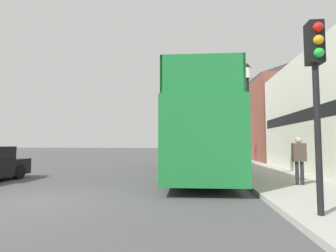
{
  "coord_description": "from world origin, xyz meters",
  "views": [
    {
      "loc": [
        3.94,
        -6.46,
        1.5
      ],
      "look_at": [
        2.7,
        7.03,
        2.43
      ],
      "focal_mm": 28.0,
      "sensor_mm": 36.0,
      "label": 1
    }
  ],
  "objects_px": {
    "lamp_post_nearest": "(248,98)",
    "lamp_post_second": "(226,114)",
    "parked_car_ahead_of_bus": "(202,154)",
    "pedestrian_second": "(299,156)",
    "tour_bus": "(197,136)",
    "traffic_signal": "(316,72)"
  },
  "relations": [
    {
      "from": "parked_car_ahead_of_bus",
      "to": "traffic_signal",
      "type": "bearing_deg",
      "value": -82.08
    },
    {
      "from": "lamp_post_nearest",
      "to": "tour_bus",
      "type": "bearing_deg",
      "value": 141.08
    },
    {
      "from": "parked_car_ahead_of_bus",
      "to": "pedestrian_second",
      "type": "height_order",
      "value": "pedestrian_second"
    },
    {
      "from": "pedestrian_second",
      "to": "tour_bus",
      "type": "bearing_deg",
      "value": 132.57
    },
    {
      "from": "lamp_post_nearest",
      "to": "lamp_post_second",
      "type": "height_order",
      "value": "lamp_post_second"
    },
    {
      "from": "parked_car_ahead_of_bus",
      "to": "traffic_signal",
      "type": "xyz_separation_m",
      "value": [
        1.7,
        -15.62,
        2.23
      ]
    },
    {
      "from": "lamp_post_second",
      "to": "tour_bus",
      "type": "bearing_deg",
      "value": -109.99
    },
    {
      "from": "pedestrian_second",
      "to": "traffic_signal",
      "type": "xyz_separation_m",
      "value": [
        -1.14,
        -3.9,
        1.82
      ]
    },
    {
      "from": "tour_bus",
      "to": "parked_car_ahead_of_bus",
      "type": "bearing_deg",
      "value": 85.21
    },
    {
      "from": "pedestrian_second",
      "to": "lamp_post_nearest",
      "type": "xyz_separation_m",
      "value": [
        -1.24,
        1.95,
        2.34
      ]
    },
    {
      "from": "tour_bus",
      "to": "traffic_signal",
      "type": "xyz_separation_m",
      "value": [
        2.23,
        -7.56,
        1.03
      ]
    },
    {
      "from": "tour_bus",
      "to": "lamp_post_nearest",
      "type": "relative_size",
      "value": 2.31
    },
    {
      "from": "traffic_signal",
      "to": "lamp_post_second",
      "type": "height_order",
      "value": "lamp_post_second"
    },
    {
      "from": "pedestrian_second",
      "to": "parked_car_ahead_of_bus",
      "type": "bearing_deg",
      "value": 103.61
    },
    {
      "from": "tour_bus",
      "to": "pedestrian_second",
      "type": "distance_m",
      "value": 5.04
    },
    {
      "from": "tour_bus",
      "to": "lamp_post_second",
      "type": "distance_m",
      "value": 6.6
    },
    {
      "from": "traffic_signal",
      "to": "lamp_post_second",
      "type": "relative_size",
      "value": 0.74
    },
    {
      "from": "pedestrian_second",
      "to": "traffic_signal",
      "type": "height_order",
      "value": "traffic_signal"
    },
    {
      "from": "traffic_signal",
      "to": "lamp_post_nearest",
      "type": "relative_size",
      "value": 0.79
    },
    {
      "from": "parked_car_ahead_of_bus",
      "to": "lamp_post_second",
      "type": "xyz_separation_m",
      "value": [
        1.65,
        -2.08,
        2.96
      ]
    },
    {
      "from": "tour_bus",
      "to": "traffic_signal",
      "type": "relative_size",
      "value": 2.92
    },
    {
      "from": "pedestrian_second",
      "to": "lamp_post_nearest",
      "type": "relative_size",
      "value": 0.33
    }
  ]
}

